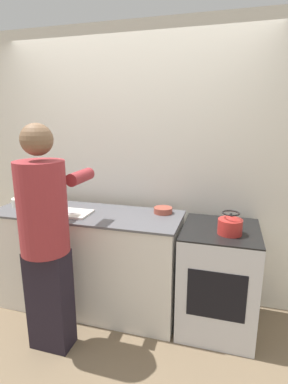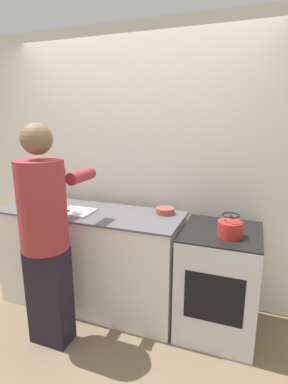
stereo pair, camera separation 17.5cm
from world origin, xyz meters
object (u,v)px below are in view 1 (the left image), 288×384
at_px(person, 46,234).
at_px(bowl_prep, 22,202).
at_px(canister_jar, 41,199).
at_px(knife, 69,213).
at_px(cutting_board, 74,213).
at_px(kettle, 230,225).
at_px(oven, 218,278).

xyz_separation_m(person, bowl_prep, (-0.65, 0.58, 0.03)).
bearing_deg(canister_jar, person, -53.38).
bearing_deg(knife, cutting_board, 22.60).
height_order(person, kettle, person).
bearing_deg(oven, cutting_board, -174.64).
height_order(oven, canister_jar, canister_jar).
xyz_separation_m(cutting_board, canister_jar, (-0.43, 0.14, 0.06)).
relative_size(cutting_board, bowl_prep, 1.59).
bearing_deg(canister_jar, oven, -0.81).
bearing_deg(oven, canister_jar, 179.19).
relative_size(knife, kettle, 1.02).
xyz_separation_m(oven, canister_jar, (-1.69, 0.02, 0.56)).
distance_m(cutting_board, canister_jar, 0.45).
height_order(person, cutting_board, person).
bearing_deg(canister_jar, kettle, -4.00).
relative_size(cutting_board, kettle, 1.54).
distance_m(oven, person, 1.45).
bearing_deg(cutting_board, person, -85.98).
bearing_deg(person, oven, 25.83).
xyz_separation_m(person, knife, (-0.06, 0.45, 0.02)).
relative_size(kettle, bowl_prep, 1.03).
distance_m(knife, bowl_prep, 0.60).
bearing_deg(bowl_prep, person, -41.70).
relative_size(person, cutting_board, 6.01).
distance_m(oven, knife, 1.40).
bearing_deg(person, bowl_prep, 138.30).
distance_m(kettle, bowl_prep, 1.95).
xyz_separation_m(knife, canister_jar, (-0.40, 0.17, 0.05)).
height_order(person, knife, person).
distance_m(person, kettle, 1.39).
xyz_separation_m(oven, kettle, (0.07, -0.10, 0.52)).
relative_size(oven, cutting_board, 3.09).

